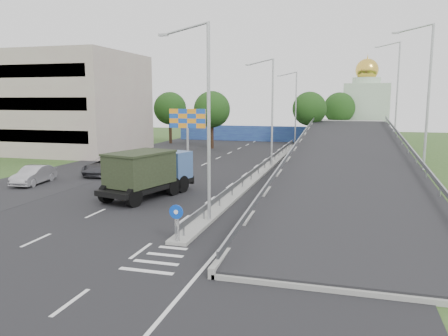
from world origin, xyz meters
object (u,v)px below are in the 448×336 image
(lamp_post_far, at_px, (294,104))
(church, at_px, (365,107))
(sign_bollard, at_px, (177,223))
(lamp_post_mid, at_px, (270,107))
(dump_truck, at_px, (149,171))
(parked_car_b, at_px, (34,175))
(parked_car_c, at_px, (107,166))
(lamp_post_near, at_px, (205,112))
(billboard, at_px, (187,121))

(lamp_post_far, distance_m, church, 17.15)
(sign_bollard, distance_m, church, 58.84)
(lamp_post_mid, relative_size, church, 0.73)
(dump_truck, distance_m, parked_car_b, 10.66)
(parked_car_b, bearing_deg, parked_car_c, 52.78)
(dump_truck, bearing_deg, parked_car_b, -173.95)
(lamp_post_near, distance_m, dump_truck, 8.47)
(church, distance_m, parked_car_b, 54.23)
(church, xyz_separation_m, parked_car_c, (-22.83, -41.99, -4.54))
(parked_car_c, bearing_deg, church, 56.60)
(sign_bollard, bearing_deg, lamp_post_far, 89.86)
(dump_truck, xyz_separation_m, parked_car_c, (-7.38, 7.09, -0.96))
(sign_bollard, xyz_separation_m, billboard, (-9.00, 25.83, 3.15))
(church, bearing_deg, lamp_post_near, -100.38)
(billboard, xyz_separation_m, parked_car_b, (-6.92, -15.41, -3.47))
(parked_car_b, xyz_separation_m, parked_car_c, (3.10, 5.43, 0.06))
(parked_car_c, bearing_deg, lamp_post_far, 60.32)
(lamp_post_mid, distance_m, billboard, 9.47)
(sign_bollard, xyz_separation_m, lamp_post_near, (0.11, 3.83, 4.77))
(sign_bollard, height_order, parked_car_c, sign_bollard)
(dump_truck, bearing_deg, sign_bollard, -43.06)
(church, bearing_deg, sign_bollard, -99.81)
(sign_bollard, distance_m, parked_car_b, 19.03)
(sign_bollard, height_order, lamp_post_mid, lamp_post_mid)
(billboard, relative_size, dump_truck, 0.73)
(sign_bollard, height_order, dump_truck, dump_truck)
(church, xyz_separation_m, parked_car_b, (-25.92, -47.41, -4.60))
(sign_bollard, relative_size, lamp_post_far, 0.17)
(sign_bollard, distance_m, parked_car_c, 20.38)
(lamp_post_mid, height_order, lamp_post_far, same)
(dump_truck, distance_m, parked_car_c, 10.28)
(lamp_post_mid, distance_m, parked_car_c, 16.02)
(lamp_post_mid, height_order, church, church)
(sign_bollard, relative_size, lamp_post_mid, 0.17)
(lamp_post_near, relative_size, church, 0.73)
(church, distance_m, dump_truck, 51.57)
(church, relative_size, dump_truck, 1.84)
(dump_truck, bearing_deg, parked_car_c, 151.23)
(church, bearing_deg, dump_truck, -107.47)
(dump_truck, bearing_deg, billboard, 116.82)
(lamp_post_mid, xyz_separation_m, lamp_post_far, (0.00, 20.00, 0.00))
(lamp_post_far, xyz_separation_m, church, (9.89, 14.00, -0.50))
(church, height_order, dump_truck, church)
(lamp_post_mid, distance_m, church, 35.41)
(lamp_post_mid, distance_m, lamp_post_far, 20.00)
(lamp_post_near, relative_size, dump_truck, 1.34)
(lamp_post_mid, xyz_separation_m, parked_car_b, (-16.03, -13.41, -5.10))
(billboard, relative_size, parked_car_c, 0.99)
(sign_bollard, distance_m, lamp_post_mid, 24.30)
(lamp_post_far, height_order, dump_truck, lamp_post_far)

